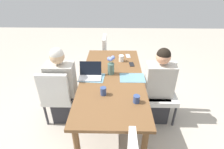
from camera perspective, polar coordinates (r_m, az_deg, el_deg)
ground_plane at (r=3.02m, az=-0.00°, el=-12.81°), size 10.00×10.00×0.00m
dining_table at (r=2.62m, az=-0.00°, el=-2.41°), size 1.97×0.90×0.73m
chair_near_left_near at (r=2.75m, az=-17.03°, el=-6.00°), size 0.44×0.44×0.90m
person_near_left_near at (r=2.77m, az=-15.51°, el=-4.68°), size 0.36×0.40×1.19m
chair_far_left_mid at (r=2.84m, az=15.33°, el=-4.38°), size 0.44×0.44×0.90m
person_far_left_mid at (r=2.75m, az=14.52°, el=-4.82°), size 0.36×0.40×1.19m
chair_head_left_right_near at (r=3.82m, az=-0.58°, el=6.26°), size 0.44×0.44×0.90m
flower_vase at (r=2.60m, az=-0.34°, el=2.69°), size 0.10×0.11×0.29m
placemat_near_left_near at (r=2.58m, az=-6.51°, el=-1.00°), size 0.29×0.38×0.00m
placemat_far_left_mid at (r=2.58m, az=6.51°, el=-1.04°), size 0.26×0.36×0.00m
laptop_near_left_near at (r=2.58m, az=-6.94°, el=0.08°), size 0.22×0.32×0.21m
coffee_mug_near_left at (r=3.01m, az=3.00°, el=5.20°), size 0.08×0.08×0.11m
coffee_mug_near_right at (r=2.11m, az=7.84°, el=-7.79°), size 0.08×0.08×0.09m
coffee_mug_centre_left at (r=2.21m, az=-2.81°, el=-5.33°), size 0.07×0.07×0.10m
phone_black at (r=2.94m, az=6.29°, el=3.26°), size 0.16×0.09×0.01m
phone_silver at (r=3.23m, az=5.15°, el=5.95°), size 0.16×0.09×0.01m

